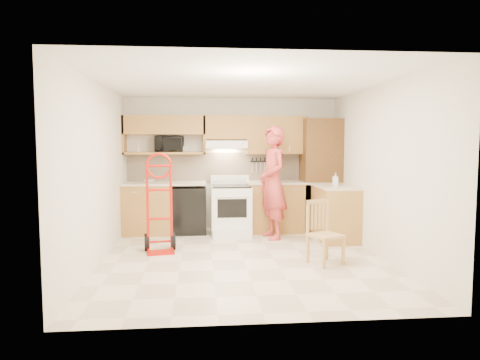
{
  "coord_description": "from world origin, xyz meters",
  "views": [
    {
      "loc": [
        -0.61,
        -6.2,
        1.69
      ],
      "look_at": [
        0.0,
        0.5,
        1.1
      ],
      "focal_mm": 33.27,
      "sensor_mm": 36.0,
      "label": 1
    }
  ],
  "objects": [
    {
      "name": "person",
      "position": [
        0.65,
        1.35,
        0.97
      ],
      "size": [
        0.62,
        0.8,
        1.95
      ],
      "primitive_type": "imported",
      "rotation": [
        0.0,
        0.0,
        -1.34
      ],
      "color": "#B93936",
      "rests_on": "ground"
    },
    {
      "name": "pantry_tall",
      "position": [
        1.65,
        1.95,
        1.05
      ],
      "size": [
        0.7,
        0.6,
        2.1
      ],
      "primitive_type": "cube",
      "color": "brown",
      "rests_on": "ground"
    },
    {
      "name": "dishwasher",
      "position": [
        -0.8,
        1.95,
        0.42
      ],
      "size": [
        0.6,
        0.6,
        0.85
      ],
      "primitive_type": "cube",
      "color": "black",
      "rests_on": "ground"
    },
    {
      "name": "cab_return_right",
      "position": [
        1.7,
        1.15,
        0.45
      ],
      "size": [
        0.6,
        1.0,
        0.9
      ],
      "primitive_type": "cube",
      "color": "#A87632",
      "rests_on": "ground"
    },
    {
      "name": "wall_left",
      "position": [
        -2.01,
        0.0,
        1.25
      ],
      "size": [
        0.02,
        4.5,
        2.5
      ],
      "primitive_type": "cube",
      "color": "silver",
      "rests_on": "ground"
    },
    {
      "name": "knife_strip",
      "position": [
        0.55,
        2.21,
        1.24
      ],
      "size": [
        0.4,
        0.05,
        0.29
      ],
      "primitive_type": null,
      "color": "black",
      "rests_on": "backsplash"
    },
    {
      "name": "upper_cab_center",
      "position": [
        -0.12,
        2.08,
        1.94
      ],
      "size": [
        0.76,
        0.33,
        0.44
      ],
      "primitive_type": "cube",
      "color": "#A87632",
      "rests_on": "wall_back"
    },
    {
      "name": "soap_bottle",
      "position": [
        1.7,
        1.18,
        1.05
      ],
      "size": [
        0.12,
        0.12,
        0.21
      ],
      "primitive_type": "imported",
      "rotation": [
        0.0,
        0.0,
        -0.29
      ],
      "color": "white",
      "rests_on": "countertop_return"
    },
    {
      "name": "countertop_right",
      "position": [
        0.83,
        1.95,
        0.92
      ],
      "size": [
        1.14,
        0.63,
        0.04
      ],
      "primitive_type": "cube",
      "color": "beige",
      "rests_on": "lower_cab_right"
    },
    {
      "name": "wall_right",
      "position": [
        2.01,
        0.0,
        1.25
      ],
      "size": [
        0.02,
        4.5,
        2.5
      ],
      "primitive_type": "cube",
      "color": "silver",
      "rests_on": "ground"
    },
    {
      "name": "lower_cab_right",
      "position": [
        0.83,
        1.95,
        0.45
      ],
      "size": [
        1.14,
        0.6,
        0.9
      ],
      "primitive_type": "cube",
      "color": "#A87632",
      "rests_on": "ground"
    },
    {
      "name": "bowl",
      "position": [
        -1.53,
        1.95,
        0.96
      ],
      "size": [
        0.2,
        0.2,
        0.05
      ],
      "primitive_type": "imported",
      "rotation": [
        0.0,
        0.0,
        -0.0
      ],
      "color": "white",
      "rests_on": "countertop_left"
    },
    {
      "name": "floor",
      "position": [
        0.0,
        0.0,
        -0.01
      ],
      "size": [
        4.0,
        4.5,
        0.02
      ],
      "primitive_type": "cube",
      "color": "beige",
      "rests_on": "ground"
    },
    {
      "name": "lower_cab_left",
      "position": [
        -1.55,
        1.95,
        0.45
      ],
      "size": [
        0.9,
        0.6,
        0.9
      ],
      "primitive_type": "cube",
      "color": "#A87632",
      "rests_on": "ground"
    },
    {
      "name": "ceiling",
      "position": [
        0.0,
        0.0,
        2.51
      ],
      "size": [
        4.0,
        4.5,
        0.02
      ],
      "primitive_type": "cube",
      "color": "white",
      "rests_on": "ground"
    },
    {
      "name": "wall_back",
      "position": [
        0.0,
        2.26,
        1.25
      ],
      "size": [
        4.0,
        0.02,
        2.5
      ],
      "primitive_type": "cube",
      "color": "silver",
      "rests_on": "ground"
    },
    {
      "name": "range",
      "position": [
        -0.05,
        1.71,
        0.53
      ],
      "size": [
        0.72,
        0.94,
        1.05
      ],
      "primitive_type": null,
      "color": "white",
      "rests_on": "ground"
    },
    {
      "name": "countertop_left",
      "position": [
        -1.25,
        1.95,
        0.92
      ],
      "size": [
        1.5,
        0.63,
        0.04
      ],
      "primitive_type": "cube",
      "color": "beige",
      "rests_on": "lower_cab_left"
    },
    {
      "name": "backsplash",
      "position": [
        0.0,
        2.23,
        1.2
      ],
      "size": [
        3.92,
        0.03,
        0.55
      ],
      "primitive_type": "cube",
      "color": "beige",
      "rests_on": "wall_back"
    },
    {
      "name": "hand_truck",
      "position": [
        -1.22,
        0.56,
        0.68
      ],
      "size": [
        0.6,
        0.56,
        1.36
      ],
      "primitive_type": null,
      "rotation": [
        0.0,
        0.0,
        0.13
      ],
      "color": "red",
      "rests_on": "ground"
    },
    {
      "name": "upper_shelf_mw",
      "position": [
        -1.25,
        2.08,
        1.47
      ],
      "size": [
        1.5,
        0.33,
        0.04
      ],
      "primitive_type": "cube",
      "color": "#A87632",
      "rests_on": "wall_back"
    },
    {
      "name": "dining_chair",
      "position": [
        1.1,
        -0.34,
        0.44
      ],
      "size": [
        0.54,
        0.55,
        0.88
      ],
      "primitive_type": null,
      "rotation": [
        0.0,
        0.0,
        0.43
      ],
      "color": "#B49049",
      "rests_on": "ground"
    },
    {
      "name": "upper_cab_right",
      "position": [
        0.83,
        2.08,
        1.8
      ],
      "size": [
        1.14,
        0.33,
        0.7
      ],
      "primitive_type": "cube",
      "color": "#A87632",
      "rests_on": "wall_back"
    },
    {
      "name": "upper_cab_left",
      "position": [
        -1.25,
        2.08,
        1.98
      ],
      "size": [
        1.5,
        0.33,
        0.34
      ],
      "primitive_type": "cube",
      "color": "#A87632",
      "rests_on": "wall_back"
    },
    {
      "name": "microwave",
      "position": [
        -1.17,
        2.08,
        1.64
      ],
      "size": [
        0.56,
        0.42,
        0.29
      ],
      "primitive_type": "imported",
      "rotation": [
        0.0,
        0.0,
        0.12
      ],
      "color": "black",
      "rests_on": "upper_shelf_mw"
    },
    {
      "name": "range_hood",
      "position": [
        -0.12,
        2.02,
        1.63
      ],
      "size": [
        0.76,
        0.46,
        0.14
      ],
      "primitive_type": "cube",
      "color": "white",
      "rests_on": "wall_back"
    },
    {
      "name": "wall_front",
      "position": [
        0.0,
        -2.26,
        1.25
      ],
      "size": [
        4.0,
        0.02,
        2.5
      ],
      "primitive_type": "cube",
      "color": "silver",
      "rests_on": "ground"
    },
    {
      "name": "countertop_return",
      "position": [
        1.7,
        1.15,
        0.92
      ],
      "size": [
        0.63,
        1.0,
        0.04
      ],
      "primitive_type": "cube",
      "color": "beige",
      "rests_on": "cab_return_right"
    }
  ]
}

